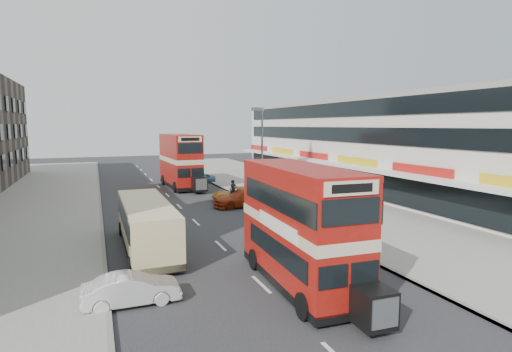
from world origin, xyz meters
name	(u,v)px	position (x,y,z in m)	size (l,w,h in m)	color
ground	(281,304)	(0.00, 0.00, 0.00)	(160.00, 160.00, 0.00)	#28282B
road_surface	(179,206)	(0.00, 20.00, 0.01)	(12.00, 90.00, 0.01)	#28282B
pavement_right	(307,196)	(12.00, 20.00, 0.07)	(12.00, 90.00, 0.15)	gray
pavement_left	(13,217)	(-12.00, 20.00, 0.07)	(12.00, 90.00, 0.15)	gray
kerb_left	(101,211)	(-6.10, 20.00, 0.07)	(0.20, 90.00, 0.16)	gray
kerb_right	(248,201)	(6.10, 20.00, 0.07)	(0.20, 90.00, 0.16)	gray
commercial_row	(366,145)	(19.95, 22.00, 4.70)	(9.90, 46.20, 9.30)	beige
street_lamp	(261,148)	(6.52, 18.00, 4.78)	(1.00, 0.20, 8.12)	slate
bus_main	(300,226)	(1.46, 1.31, 2.56)	(2.76, 8.92, 4.86)	black
bus_second	(180,161)	(2.20, 30.38, 2.91)	(3.12, 10.07, 5.53)	black
coach	(146,224)	(-3.90, 8.77, 1.44)	(2.42, 9.22, 2.44)	black
car_left_front	(132,289)	(-5.24, 2.00, 0.59)	(1.25, 3.57, 1.18)	silver
car_right_a	(243,198)	(4.91, 18.00, 0.73)	(2.04, 5.02, 1.46)	#9D2E0F
car_right_b	(237,194)	(5.23, 20.58, 0.62)	(2.06, 4.46, 1.24)	orange
car_right_c	(201,178)	(4.98, 32.83, 0.58)	(1.37, 3.41, 1.16)	#6092C0
pedestrian_near	(283,197)	(7.35, 15.40, 1.08)	(0.68, 0.46, 1.85)	gray
cyclist	(233,196)	(4.45, 19.15, 0.71)	(0.85, 1.86, 2.11)	gray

